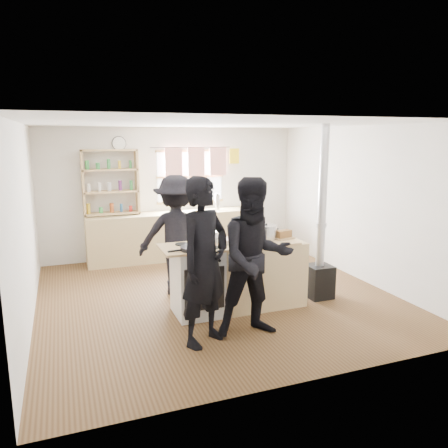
# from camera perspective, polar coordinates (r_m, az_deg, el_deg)

# --- Properties ---
(ground) EXTENTS (5.00, 5.00, 0.01)m
(ground) POSITION_cam_1_polar(r_m,az_deg,el_deg) (6.59, -1.09, -9.36)
(ground) COLOR brown
(ground) RESTS_ON ground
(back_counter) EXTENTS (3.40, 0.55, 0.90)m
(back_counter) POSITION_cam_1_polar(r_m,az_deg,el_deg) (8.50, -6.09, -1.45)
(back_counter) COLOR tan
(back_counter) RESTS_ON ground
(shelving_unit) EXTENTS (1.00, 0.28, 1.20)m
(shelving_unit) POSITION_cam_1_polar(r_m,az_deg,el_deg) (8.24, -14.60, 5.34)
(shelving_unit) COLOR tan
(shelving_unit) RESTS_ON back_counter
(thermos) EXTENTS (0.10, 0.10, 0.31)m
(thermos) POSITION_cam_1_polar(r_m,az_deg,el_deg) (8.62, -0.89, 2.88)
(thermos) COLOR silver
(thermos) RESTS_ON back_counter
(cooking_island) EXTENTS (1.97, 0.64, 0.93)m
(cooking_island) POSITION_cam_1_polar(r_m,az_deg,el_deg) (5.99, 1.97, -6.71)
(cooking_island) COLOR silver
(cooking_island) RESTS_ON ground
(skillet_greens) EXTENTS (0.37, 0.37, 0.05)m
(skillet_greens) POSITION_cam_1_polar(r_m,az_deg,el_deg) (5.47, -4.04, -3.15)
(skillet_greens) COLOR black
(skillet_greens) RESTS_ON cooking_island
(roast_tray) EXTENTS (0.38, 0.35, 0.06)m
(roast_tray) POSITION_cam_1_polar(r_m,az_deg,el_deg) (5.80, 1.40, -2.21)
(roast_tray) COLOR silver
(roast_tray) RESTS_ON cooking_island
(stockpot_stove) EXTENTS (0.23, 0.23, 0.18)m
(stockpot_stove) POSITION_cam_1_polar(r_m,az_deg,el_deg) (5.79, -1.82, -1.76)
(stockpot_stove) COLOR #BABABD
(stockpot_stove) RESTS_ON cooking_island
(stockpot_counter) EXTENTS (0.30, 0.30, 0.22)m
(stockpot_counter) POSITION_cam_1_polar(r_m,az_deg,el_deg) (6.05, 5.54, -1.04)
(stockpot_counter) COLOR #B9B9BC
(stockpot_counter) RESTS_ON cooking_island
(bread_board) EXTENTS (0.32, 0.26, 0.12)m
(bread_board) POSITION_cam_1_polar(r_m,az_deg,el_deg) (6.12, 7.78, -1.44)
(bread_board) COLOR tan
(bread_board) RESTS_ON cooking_island
(flue_heater) EXTENTS (0.35, 0.35, 2.50)m
(flue_heater) POSITION_cam_1_polar(r_m,az_deg,el_deg) (6.48, 12.43, -3.87)
(flue_heater) COLOR black
(flue_heater) RESTS_ON ground
(person_near_left) EXTENTS (0.83, 0.75, 1.91)m
(person_near_left) POSITION_cam_1_polar(r_m,az_deg,el_deg) (4.88, -2.58, -4.98)
(person_near_left) COLOR black
(person_near_left) RESTS_ON ground
(person_near_right) EXTENTS (0.98, 0.80, 1.88)m
(person_near_right) POSITION_cam_1_polar(r_m,az_deg,el_deg) (5.10, 4.13, -4.46)
(person_near_right) COLOR black
(person_near_right) RESTS_ON ground
(person_far) EXTENTS (1.30, 1.00, 1.78)m
(person_far) POSITION_cam_1_polar(r_m,az_deg,el_deg) (6.52, -6.18, -1.43)
(person_far) COLOR black
(person_far) RESTS_ON ground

